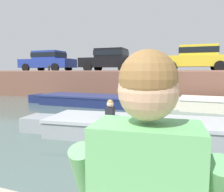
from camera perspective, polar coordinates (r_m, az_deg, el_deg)
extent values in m
plane|color=#4C605B|center=(7.06, 4.51, -7.80)|extent=(400.00, 400.00, 0.00)
cube|color=brown|center=(15.13, 13.12, 2.93)|extent=(60.00, 6.00, 1.72)
cube|color=#925F4C|center=(12.25, 11.57, 6.41)|extent=(60.00, 0.24, 0.08)
cube|color=navy|center=(11.32, -5.40, -1.28)|extent=(5.24, 1.81, 0.45)
cube|color=navy|center=(13.00, -17.90, -0.57)|extent=(1.05, 0.98, 0.45)
cube|color=navy|center=(11.29, -5.41, 0.04)|extent=(5.30, 1.87, 0.08)
cube|color=brown|center=(11.14, -3.60, -0.55)|extent=(0.26, 1.58, 0.06)
cube|color=silver|center=(10.76, 15.15, -1.76)|extent=(0.97, 0.92, 0.49)
cube|color=#93999E|center=(5.89, 6.19, -8.62)|extent=(4.79, 2.01, 0.41)
cube|color=#93999E|center=(6.85, -17.84, -6.76)|extent=(1.01, 0.94, 0.41)
cube|color=#B1B7BD|center=(5.83, 6.22, -6.27)|extent=(4.86, 2.07, 0.08)
cube|color=brown|center=(5.81, 9.65, -7.36)|extent=(0.38, 1.41, 0.06)
cube|color=black|center=(5.95, -0.49, -5.19)|extent=(0.23, 0.34, 0.44)
sphere|color=beige|center=(5.89, -0.49, -2.14)|extent=(0.19, 0.19, 0.19)
sphere|color=tan|center=(5.89, -0.49, -1.75)|extent=(0.17, 0.17, 0.17)
cube|color=#233893|center=(17.50, -16.52, 8.13)|extent=(4.20, 1.75, 0.64)
cube|color=#233893|center=(17.43, -16.14, 10.19)|extent=(2.11, 1.52, 0.60)
cube|color=black|center=(17.43, -16.14, 10.19)|extent=(2.19, 1.56, 0.33)
cylinder|color=black|center=(17.64, -21.60, 6.89)|extent=(0.60, 0.19, 0.60)
cylinder|color=black|center=(18.97, -18.04, 6.96)|extent=(0.60, 0.19, 0.60)
cylinder|color=black|center=(16.02, -14.65, 7.23)|extent=(0.60, 0.19, 0.60)
cylinder|color=black|center=(17.48, -11.32, 7.22)|extent=(0.60, 0.19, 0.60)
cube|color=black|center=(15.06, -0.72, 8.72)|extent=(3.92, 1.79, 0.64)
cube|color=black|center=(15.05, -0.16, 11.09)|extent=(1.97, 1.56, 0.60)
cube|color=black|center=(15.05, -0.16, 11.09)|extent=(2.05, 1.60, 0.33)
cylinder|color=black|center=(14.70, -6.41, 7.49)|extent=(0.60, 0.19, 0.60)
cylinder|color=black|center=(16.33, -3.65, 7.40)|extent=(0.60, 0.19, 0.60)
cylinder|color=black|center=(13.82, 2.75, 7.59)|extent=(0.60, 0.19, 0.60)
cylinder|color=black|center=(15.54, 4.66, 7.45)|extent=(0.60, 0.19, 0.60)
cube|color=yellow|center=(14.08, 20.73, 8.47)|extent=(4.15, 1.77, 0.64)
cube|color=yellow|center=(14.13, 21.51, 10.95)|extent=(2.09, 1.52, 0.60)
cube|color=black|center=(14.13, 21.51, 10.95)|extent=(2.17, 1.56, 0.33)
cylinder|color=black|center=(13.24, 15.24, 7.43)|extent=(0.60, 0.19, 0.60)
cylinder|color=black|center=(14.94, 15.64, 7.28)|extent=(0.60, 0.19, 0.60)
cylinder|color=black|center=(13.33, 26.33, 6.99)|extent=(0.60, 0.19, 0.60)
cylinder|color=black|center=(15.02, 25.46, 6.89)|extent=(0.60, 0.19, 0.60)
cylinder|color=#2D2B28|center=(15.15, -16.15, 6.77)|extent=(0.14, 0.14, 0.35)
sphere|color=#2D2B28|center=(15.15, -16.17, 7.51)|extent=(0.15, 0.15, 0.15)
cylinder|color=#2D2B28|center=(12.53, 7.74, 7.10)|extent=(0.14, 0.14, 0.35)
sphere|color=#2D2B28|center=(12.54, 7.76, 7.99)|extent=(0.15, 0.15, 0.15)
sphere|color=tan|center=(0.73, 9.38, 1.29)|extent=(0.20, 0.20, 0.20)
sphere|color=olive|center=(0.71, 9.36, 4.43)|extent=(0.19, 0.19, 0.19)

